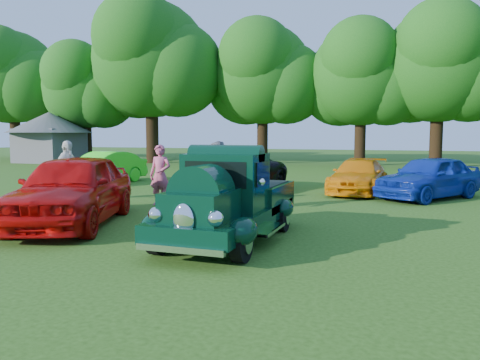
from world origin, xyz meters
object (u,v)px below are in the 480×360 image
(red_convertible, at_px, (73,189))
(back_car_blue, at_px, (429,177))
(gazebo, at_px, (50,131))
(spectator_grey, at_px, (218,176))
(back_car_orange, at_px, (359,176))
(spectator_white, at_px, (67,171))
(back_car_lime, at_px, (103,168))
(hero_pickup, at_px, (230,203))
(back_car_black, at_px, (232,173))
(spectator_pink, at_px, (160,175))

(red_convertible, relative_size, back_car_blue, 1.17)
(red_convertible, relative_size, gazebo, 0.78)
(red_convertible, distance_m, spectator_grey, 3.90)
(back_car_orange, height_order, spectator_grey, spectator_grey)
(spectator_grey, bearing_deg, spectator_white, -132.83)
(back_car_lime, xyz_separation_m, back_car_orange, (10.98, 0.38, -0.08))
(hero_pickup, bearing_deg, back_car_blue, 63.10)
(back_car_black, bearing_deg, spectator_white, -120.68)
(back_car_blue, distance_m, spectator_white, 11.99)
(back_car_lime, distance_m, gazebo, 18.24)
(back_car_black, distance_m, spectator_grey, 4.71)
(back_car_orange, xyz_separation_m, spectator_grey, (-3.31, -5.65, 0.37))
(back_car_lime, height_order, back_car_blue, back_car_blue)
(back_car_orange, height_order, gazebo, gazebo)
(hero_pickup, height_order, back_car_lime, hero_pickup)
(gazebo, bearing_deg, spectator_pink, -41.25)
(red_convertible, xyz_separation_m, gazebo, (-18.75, 20.28, 1.55))
(back_car_black, bearing_deg, spectator_grey, -60.20)
(spectator_grey, bearing_deg, back_car_lime, -163.90)
(back_car_lime, relative_size, spectator_grey, 2.16)
(spectator_grey, bearing_deg, back_car_black, 156.51)
(hero_pickup, distance_m, spectator_pink, 5.28)
(hero_pickup, height_order, gazebo, gazebo)
(red_convertible, bearing_deg, spectator_grey, 29.25)
(red_convertible, xyz_separation_m, back_car_black, (1.23, 7.49, -0.14))
(back_car_lime, bearing_deg, red_convertible, -47.93)
(red_convertible, xyz_separation_m, back_car_orange, (5.83, 8.62, -0.23))
(back_car_lime, relative_size, gazebo, 0.67)
(red_convertible, height_order, spectator_grey, spectator_grey)
(back_car_lime, bearing_deg, back_car_black, 3.37)
(back_car_black, relative_size, back_car_orange, 1.21)
(spectator_pink, xyz_separation_m, spectator_grey, (2.10, -0.50, 0.06))
(back_car_black, xyz_separation_m, back_car_blue, (6.99, 0.27, 0.02))
(back_car_black, bearing_deg, red_convertible, -85.47)
(hero_pickup, xyz_separation_m, spectator_pink, (-3.71, 3.76, 0.16))
(spectator_grey, height_order, spectator_white, spectator_grey)
(spectator_grey, bearing_deg, red_convertible, -79.77)
(spectator_pink, xyz_separation_m, spectator_white, (-3.32, -0.17, 0.05))
(back_car_lime, height_order, spectator_grey, spectator_grey)
(spectator_white, bearing_deg, spectator_grey, -97.05)
(back_car_black, height_order, back_car_orange, back_car_black)
(spectator_white, height_order, gazebo, gazebo)
(back_car_black, bearing_deg, gazebo, 161.26)
(hero_pickup, bearing_deg, back_car_orange, 79.23)
(spectator_pink, bearing_deg, back_car_lime, 136.37)
(spectator_white, xyz_separation_m, gazebo, (-15.85, 16.98, 1.42))
(back_car_black, bearing_deg, back_car_orange, 27.67)
(spectator_pink, distance_m, spectator_grey, 2.16)
(red_convertible, xyz_separation_m, back_car_blue, (8.22, 7.76, -0.12))
(hero_pickup, xyz_separation_m, back_car_black, (-2.90, 7.78, -0.06))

